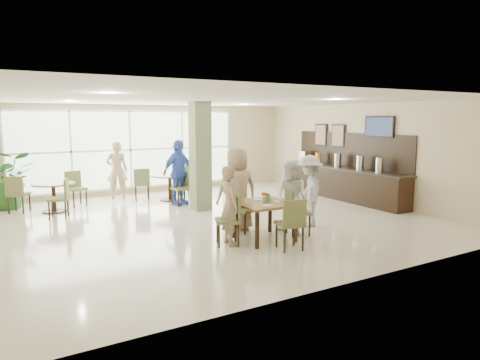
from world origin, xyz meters
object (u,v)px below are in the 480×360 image
teen_left (230,205)px  teen_far (237,189)px  round_table_right (170,181)px  main_table (264,207)px  teen_right (292,198)px  adult_a (178,172)px  round_table_left (53,190)px  buffet_counter (342,180)px  potted_plant (9,180)px  adult_standing (117,170)px  teen_standing (309,191)px  adult_b (198,168)px

teen_left → teen_far: bearing=-31.0°
round_table_right → main_table: bearing=-88.8°
teen_right → adult_a: adult_a is taller
round_table_left → adult_a: (3.10, -0.75, 0.34)m
buffet_counter → potted_plant: 9.27m
round_table_right → adult_standing: adult_standing is taller
potted_plant → teen_left: size_ratio=1.01×
round_table_right → teen_standing: 4.70m
round_table_right → adult_standing: (-1.27, 1.00, 0.28)m
teen_right → adult_b: adult_b is taller
teen_left → adult_b: adult_b is taller
teen_left → adult_standing: size_ratio=0.88×
main_table → teen_right: bearing=5.4°
potted_plant → teen_far: teen_far is taller
buffet_counter → adult_a: (-4.56, 1.58, 0.35)m
round_table_right → adult_a: adult_a is taller
main_table → buffet_counter: buffet_counter is taller
round_table_left → buffet_counter: size_ratio=0.22×
round_table_left → adult_standing: adult_standing is taller
round_table_left → teen_left: bearing=-62.1°
round_table_right → adult_standing: bearing=141.7°
round_table_left → round_table_right: same height
round_table_left → teen_standing: size_ratio=0.66×
teen_standing → adult_b: (-0.68, 4.47, 0.10)m
teen_far → adult_standing: bearing=-65.7°
adult_standing → teen_far: bearing=117.6°
teen_standing → adult_b: 4.52m
main_table → teen_right: (0.72, 0.07, 0.10)m
main_table → round_table_left: same height
main_table → round_table_right: bearing=91.2°
round_table_right → teen_left: 4.84m
adult_b → adult_standing: 2.38m
buffet_counter → adult_b: 4.35m
teen_far → buffet_counter: bearing=-150.5°
main_table → round_table_left: bearing=123.9°
round_table_right → adult_b: adult_b is taller
teen_left → adult_b: size_ratio=0.85×
adult_a → teen_left: bearing=-120.5°
teen_right → adult_standing: 6.16m
potted_plant → teen_right: 7.63m
main_table → potted_plant: 7.25m
buffet_counter → teen_right: bearing=-146.6°
potted_plant → buffet_counter: bearing=-21.5°
adult_standing → teen_standing: bearing=131.1°
round_table_left → potted_plant: 1.44m
teen_left → teen_right: bearing=-83.7°
buffet_counter → adult_standing: bearing=149.9°
adult_a → adult_standing: size_ratio=1.06×
teen_standing → adult_b: adult_b is taller
round_table_left → buffet_counter: bearing=-16.9°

